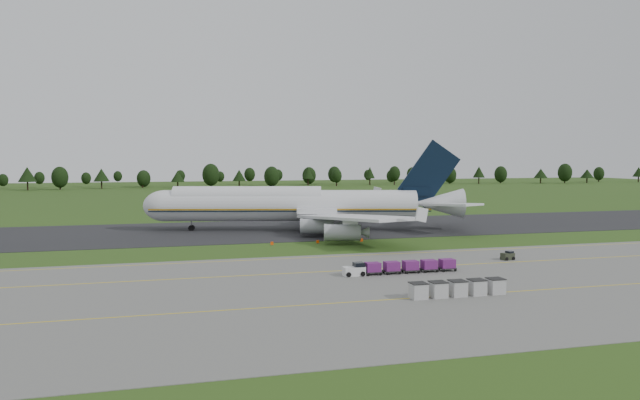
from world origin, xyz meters
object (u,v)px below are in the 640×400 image
object	(u,v)px
aircraft	(297,205)
edge_markers	(318,242)
baggage_train	(399,267)
uld_row	(458,288)
utility_cart	(507,256)

from	to	relation	value
aircraft	edge_markers	bearing A→B (deg)	-92.23
aircraft	edge_markers	size ratio (longest dim) A/B	3.98
baggage_train	uld_row	bearing A→B (deg)	-85.68
utility_cart	baggage_train	bearing A→B (deg)	-163.72
aircraft	edge_markers	world-z (taller)	aircraft
aircraft	edge_markers	distance (m)	20.88
utility_cart	uld_row	bearing A→B (deg)	-133.09
baggage_train	utility_cart	world-z (taller)	baggage_train
utility_cart	edge_markers	bearing A→B (deg)	132.21
utility_cart	uld_row	distance (m)	28.00
aircraft	uld_row	xyz separation A→B (m)	(3.20, -66.12, -4.57)
aircraft	uld_row	world-z (taller)	aircraft
baggage_train	edge_markers	bearing A→B (deg)	95.25
uld_row	aircraft	bearing A→B (deg)	92.77
utility_cart	uld_row	xyz separation A→B (m)	(-19.13, -20.45, 0.39)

